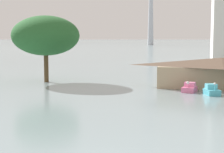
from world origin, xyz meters
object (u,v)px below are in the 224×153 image
object	(u,v)px
pedal_boat_pink	(190,88)
shoreline_tree_tall_left	(46,36)
pedal_boat_cyan	(212,91)
boathouse	(221,72)

from	to	relation	value
pedal_boat_pink	shoreline_tree_tall_left	world-z (taller)	shoreline_tree_tall_left
pedal_boat_pink	shoreline_tree_tall_left	bearing A→B (deg)	-92.68
pedal_boat_cyan	boathouse	size ratio (longest dim) A/B	0.15
pedal_boat_cyan	shoreline_tree_tall_left	world-z (taller)	shoreline_tree_tall_left
pedal_boat_cyan	boathouse	xyz separation A→B (m)	(1.59, 7.63, 1.72)
pedal_boat_cyan	boathouse	bearing A→B (deg)	150.08
pedal_boat_pink	pedal_boat_cyan	size ratio (longest dim) A/B	0.93
pedal_boat_cyan	boathouse	distance (m)	7.98
pedal_boat_pink	boathouse	distance (m)	7.37
boathouse	shoreline_tree_tall_left	xyz separation A→B (m)	(-27.29, 0.68, 5.24)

